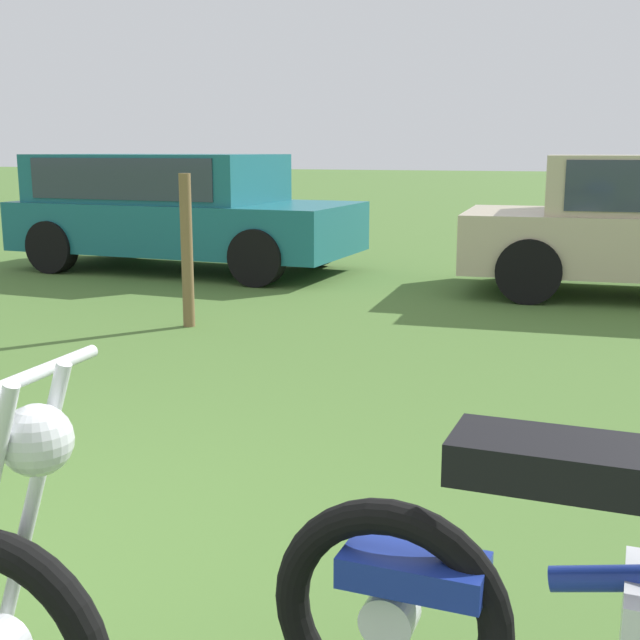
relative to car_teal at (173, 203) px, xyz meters
name	(u,v)px	position (x,y,z in m)	size (l,w,h in m)	color
car_teal	(173,203)	(0.00, 0.00, 0.00)	(4.23, 2.03, 1.43)	#19606B
fence_post_wooden	(187,251)	(1.91, -3.03, -0.19)	(0.10, 0.10, 1.29)	brown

